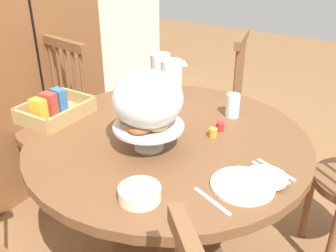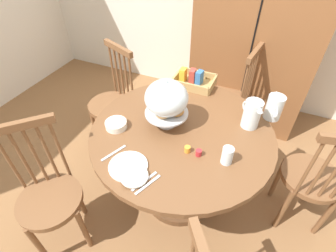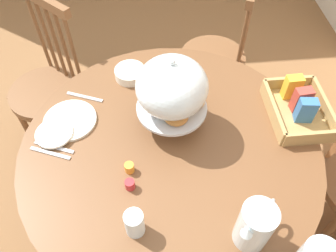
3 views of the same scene
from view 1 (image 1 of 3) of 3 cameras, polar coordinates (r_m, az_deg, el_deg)
name	(u,v)px [view 1 (image 1 of 3)]	position (r m, az deg, el deg)	size (l,w,h in m)	color
wooden_armoire	(3,29)	(2.57, -23.36, 13.05)	(1.18, 0.60, 1.96)	brown
dining_table	(168,178)	(1.74, 0.00, -7.77)	(1.19, 1.19, 0.74)	brown
windsor_chair_near_window	(55,131)	(2.38, -16.46, -0.67)	(0.40, 0.40, 0.97)	brown
windsor_chair_host_seat	(215,113)	(2.52, 6.95, 1.99)	(0.42, 0.42, 0.97)	brown
pastry_stand_with_dome	(148,102)	(1.46, -3.03, 3.51)	(0.28, 0.28, 0.34)	silver
orange_juice_pitcher	(171,80)	(1.99, 0.50, 6.85)	(0.15, 0.16, 0.19)	silver
milk_pitcher	(161,70)	(2.17, -1.09, 8.30)	(0.11, 0.19, 0.17)	silver
cereal_basket	(54,109)	(1.85, -16.59, 2.38)	(0.32, 0.24, 0.12)	tan
china_plate_large	(243,185)	(1.34, 11.04, -8.64)	(0.22, 0.22, 0.01)	white
china_plate_small	(266,177)	(1.38, 14.33, -7.40)	(0.15, 0.15, 0.01)	white
cereal_bowl	(140,193)	(1.26, -4.23, -9.95)	(0.14, 0.14, 0.04)	white
drinking_glass	(233,105)	(1.80, 9.60, 3.03)	(0.06, 0.06, 0.11)	silver
jam_jar_strawberry	(220,126)	(1.68, 7.76, -0.06)	(0.04, 0.04, 0.04)	#B7282D
jam_jar_apricot	(213,133)	(1.62, 6.71, -1.02)	(0.04, 0.04, 0.04)	orange
table_knife	(270,172)	(1.44, 14.95, -6.68)	(0.17, 0.01, 0.01)	silver
dinner_fork	(276,170)	(1.46, 15.73, -6.27)	(0.17, 0.01, 0.01)	silver
soup_spoon	(212,201)	(1.27, 6.51, -11.03)	(0.17, 0.01, 0.01)	silver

